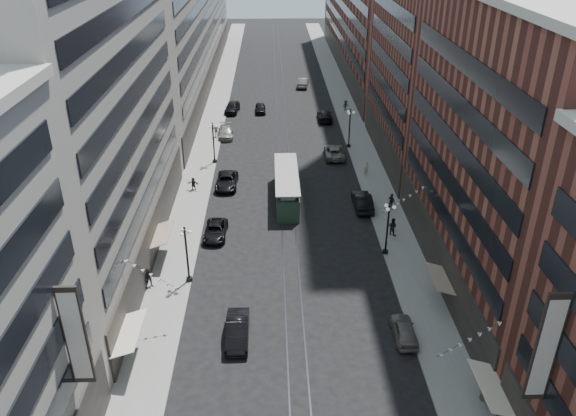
{
  "coord_description": "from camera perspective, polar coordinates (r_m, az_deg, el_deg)",
  "views": [
    {
      "loc": [
        -1.65,
        -13.71,
        29.32
      ],
      "look_at": [
        -0.21,
        32.45,
        5.0
      ],
      "focal_mm": 35.0,
      "sensor_mm": 36.0,
      "label": 1
    }
  ],
  "objects": [
    {
      "name": "car_9",
      "position": [
        94.73,
        -5.7,
        10.15
      ],
      "size": [
        2.67,
        5.32,
        1.74
      ],
      "primitive_type": "imported",
      "rotation": [
        0.0,
        0.0,
        -0.12
      ],
      "color": "black",
      "rests_on": "ground"
    },
    {
      "name": "car_8",
      "position": [
        83.86,
        -6.35,
        7.67
      ],
      "size": [
        2.44,
        5.26,
        1.49
      ],
      "primitive_type": "imported",
      "rotation": [
        0.0,
        0.0,
        0.07
      ],
      "color": "slate",
      "rests_on": "ground"
    },
    {
      "name": "building_east_mid",
      "position": [
        48.87,
        20.87,
        5.13
      ],
      "size": [
        8.0,
        30.0,
        24.0
      ],
      "primitive_type": "cube",
      "color": "brown",
      "rests_on": "ground"
    },
    {
      "name": "ground",
      "position": [
        79.35,
        -0.47,
        6.08
      ],
      "size": [
        220.0,
        220.0,
        0.0
      ],
      "primitive_type": "plane",
      "color": "black",
      "rests_on": "ground"
    },
    {
      "name": "pedestrian_7",
      "position": [
        58.01,
        10.57,
        -1.86
      ],
      "size": [
        1.04,
        0.96,
        1.9
      ],
      "primitive_type": "imported",
      "rotation": [
        0.0,
        0.0,
        2.49
      ],
      "color": "black",
      "rests_on": "sidewalk_east"
    },
    {
      "name": "pedestrian_9",
      "position": [
        95.34,
        5.87,
        10.33
      ],
      "size": [
        1.13,
        0.63,
        1.65
      ],
      "primitive_type": "imported",
      "rotation": [
        0.0,
        0.0,
        0.19
      ],
      "color": "black",
      "rests_on": "sidewalk_east"
    },
    {
      "name": "car_13",
      "position": [
        94.42,
        -2.83,
        10.1
      ],
      "size": [
        1.8,
        4.24,
        1.43
      ],
      "primitive_type": "imported",
      "rotation": [
        0.0,
        0.0,
        0.03
      ],
      "color": "black",
      "rests_on": "ground"
    },
    {
      "name": "pedestrian_8",
      "position": [
        70.87,
        7.89,
        4.0
      ],
      "size": [
        0.79,
        0.67,
        1.84
      ],
      "primitive_type": "imported",
      "rotation": [
        0.0,
        0.0,
        3.54
      ],
      "color": "#B6AF96",
      "rests_on": "sidewalk_east"
    },
    {
      "name": "car_14",
      "position": [
        109.12,
        1.54,
        12.64
      ],
      "size": [
        2.49,
        5.44,
        1.73
      ],
      "primitive_type": "imported",
      "rotation": [
        0.0,
        0.0,
        3.01
      ],
      "color": "#615F57",
      "rests_on": "ground"
    },
    {
      "name": "lamppost_se_mid",
      "position": [
        78.99,
        6.28,
        8.21
      ],
      "size": [
        1.03,
        1.14,
        5.52
      ],
      "color": "black",
      "rests_on": "sidewalk_east"
    },
    {
      "name": "lamppost_sw_mid",
      "position": [
        73.93,
        -7.58,
        6.75
      ],
      "size": [
        1.03,
        1.14,
        5.52
      ],
      "color": "black",
      "rests_on": "sidewalk_west"
    },
    {
      "name": "car_5",
      "position": [
        44.42,
        -5.16,
        -12.29
      ],
      "size": [
        1.76,
        4.96,
        1.63
      ],
      "primitive_type": "imported",
      "rotation": [
        0.0,
        0.0,
        0.01
      ],
      "color": "black",
      "rests_on": "ground"
    },
    {
      "name": "building_west_mid",
      "position": [
        51.5,
        -19.28,
        8.91
      ],
      "size": [
        8.0,
        36.0,
        28.0
      ],
      "primitive_type": "cube",
      "color": "gray",
      "rests_on": "ground"
    },
    {
      "name": "building_west_far",
      "position": [
        111.98,
        -10.21,
        18.98
      ],
      "size": [
        8.0,
        90.0,
        26.0
      ],
      "primitive_type": "cube",
      "color": "gray",
      "rests_on": "ground"
    },
    {
      "name": "lamppost_sw_far",
      "position": [
        49.85,
        -10.25,
        -4.47
      ],
      "size": [
        1.03,
        1.14,
        5.52
      ],
      "color": "black",
      "rests_on": "sidewalk_west"
    },
    {
      "name": "building_east_far",
      "position": [
        121.41,
        7.49,
        19.35
      ],
      "size": [
        8.0,
        72.0,
        24.0
      ],
      "primitive_type": "cube",
      "color": "brown",
      "rests_on": "ground"
    },
    {
      "name": "pedestrian_2",
      "position": [
        50.82,
        -13.9,
        -6.9
      ],
      "size": [
        1.0,
        0.67,
        1.9
      ],
      "primitive_type": "imported",
      "rotation": [
        0.0,
        0.0,
        0.19
      ],
      "color": "black",
      "rests_on": "sidewalk_west"
    },
    {
      "name": "pedestrian_5",
      "position": [
        67.47,
        -9.6,
        2.46
      ],
      "size": [
        1.47,
        0.71,
        1.53
      ],
      "primitive_type": "imported",
      "rotation": [
        0.0,
        0.0,
        -0.22
      ],
      "color": "black",
      "rests_on": "sidewalk_west"
    },
    {
      "name": "sidewalk_west",
      "position": [
        89.17,
        -7.79,
        8.36
      ],
      "size": [
        4.0,
        180.0,
        0.15
      ],
      "primitive_type": "cube",
      "color": "gray",
      "rests_on": "ground"
    },
    {
      "name": "rail_west",
      "position": [
        88.7,
        -1.08,
        8.47
      ],
      "size": [
        0.12,
        180.0,
        0.02
      ],
      "primitive_type": "cube",
      "color": "#2D2D33",
      "rests_on": "ground"
    },
    {
      "name": "car_11",
      "position": [
        76.37,
        4.72,
        5.72
      ],
      "size": [
        2.69,
        5.62,
        1.54
      ],
      "primitive_type": "imported",
      "rotation": [
        0.0,
        0.0,
        3.12
      ],
      "color": "slate",
      "rests_on": "ground"
    },
    {
      "name": "car_10",
      "position": [
        63.09,
        7.58,
        0.69
      ],
      "size": [
        1.91,
        5.27,
        1.73
      ],
      "primitive_type": "imported",
      "rotation": [
        0.0,
        0.0,
        3.16
      ],
      "color": "black",
      "rests_on": "ground"
    },
    {
      "name": "pedestrian_4",
      "position": [
        41.66,
        19.18,
        -17.18
      ],
      "size": [
        0.44,
        0.91,
        1.53
      ],
      "primitive_type": "imported",
      "rotation": [
        0.0,
        0.0,
        1.61
      ],
      "color": "#A29A86",
      "rests_on": "sidewalk_east"
    },
    {
      "name": "rail_east",
      "position": [
        88.73,
        -0.17,
        8.48
      ],
      "size": [
        0.12,
        180.0,
        0.02
      ],
      "primitive_type": "cube",
      "color": "#2D2D33",
      "rests_on": "ground"
    },
    {
      "name": "car_2",
      "position": [
        57.63,
        -7.39,
        -2.3
      ],
      "size": [
        2.39,
        4.9,
        1.34
      ],
      "primitive_type": "imported",
      "rotation": [
        0.0,
        0.0,
        -0.03
      ],
      "color": "black",
      "rests_on": "ground"
    },
    {
      "name": "sidewalk_east",
      "position": [
        89.57,
        6.5,
        8.53
      ],
      "size": [
        4.0,
        180.0,
        0.15
      ],
      "primitive_type": "cube",
      "color": "gray",
      "rests_on": "ground"
    },
    {
      "name": "car_12",
      "position": [
        90.65,
        3.75,
        9.36
      ],
      "size": [
        2.23,
        5.42,
        1.57
      ],
      "primitive_type": "imported",
      "rotation": [
        0.0,
        0.0,
        3.14
      ],
      "color": "black",
      "rests_on": "ground"
    },
    {
      "name": "lamppost_se_far",
      "position": [
        53.81,
        10.09,
        -1.87
      ],
      "size": [
        1.03,
        1.14,
        5.52
      ],
      "color": "black",
      "rests_on": "sidewalk_east"
    },
    {
      "name": "car_7",
      "position": [
        67.98,
        -6.25,
        2.75
      ],
      "size": [
        2.63,
        5.49,
        1.51
      ],
      "primitive_type": "imported",
      "rotation": [
        0.0,
        0.0,
        -0.02
      ],
      "color": "black",
      "rests_on": "ground"
    },
    {
      "name": "pedestrian_extra_0",
      "position": [
        63.21,
        10.47,
        0.69
      ],
      "size": [
        0.96,
        1.13,
        1.78
      ],
      "primitive_type": "imported",
      "rotation": [
        0.0,
        0.0,
        2.13
      ],
      "color": "black",
      "rests_on": "sidewalk_east"
    },
    {
      "name": "pedestrian_6",
      "position": [
        83.64,
        -7.31,
        7.83
      ],
      "size": [
        1.22,
        0.75,
        1.94
      ],
      "primitive_type": "imported",
      "rotation": [
        0.0,
        0.0,
        3.36
      ],
      "color": "#ACA28E",
      "rests_on": "sidewalk_west"
    },
    {
      "name": "streetcar",
      "position": [
        64.25,
        -0.14,
        2.13
      ],
      "size": [
        2.64,
        11.91,
        3.29
      ],
      "color": "#263C2C",
      "rests_on": "ground"
    },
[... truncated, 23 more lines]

